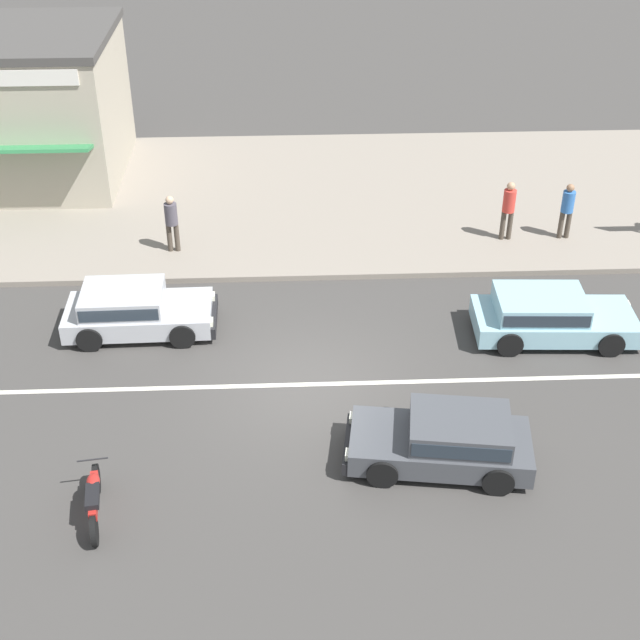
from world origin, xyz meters
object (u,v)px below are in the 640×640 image
pedestrian_by_shop (509,206)px  hatchback_silver_2 (133,309)px  hatchback_dark_grey_1 (447,439)px  pedestrian_mid_kerb (171,219)px  shopfront_corner_warung (25,105)px  hatchback_pale_blue_3 (549,315)px  pedestrian_near_clock (567,207)px  motorcycle_1 (94,497)px

pedestrian_by_shop → hatchback_silver_2: bearing=-157.8°
hatchback_dark_grey_1 → pedestrian_mid_kerb: pedestrian_mid_kerb is taller
pedestrian_by_shop → shopfront_corner_warung: shopfront_corner_warung is taller
hatchback_dark_grey_1 → pedestrian_by_shop: 9.52m
hatchback_pale_blue_3 → shopfront_corner_warung: bearing=145.0°
hatchback_silver_2 → shopfront_corner_warung: size_ratio=0.56×
pedestrian_by_shop → shopfront_corner_warung: size_ratio=0.27×
pedestrian_mid_kerb → shopfront_corner_warung: size_ratio=0.25×
pedestrian_by_shop → pedestrian_mid_kerb: bearing=-178.2°
hatchback_pale_blue_3 → hatchback_dark_grey_1: bearing=-125.9°
hatchback_dark_grey_1 → pedestrian_near_clock: (4.77, 8.98, 0.50)m
shopfront_corner_warung → pedestrian_near_clock: bearing=-18.2°
hatchback_dark_grey_1 → pedestrian_by_shop: bearing=70.7°
hatchback_pale_blue_3 → shopfront_corner_warung: size_ratio=0.61×
hatchback_pale_blue_3 → motorcycle_1: bearing=-150.6°
hatchback_silver_2 → pedestrian_near_clock: size_ratio=2.21×
hatchback_silver_2 → pedestrian_near_clock: pedestrian_near_clock is taller
hatchback_pale_blue_3 → shopfront_corner_warung: 17.28m
pedestrian_near_clock → motorcycle_1: bearing=-138.2°
motorcycle_1 → shopfront_corner_warung: (-4.44, 15.29, 1.99)m
hatchback_silver_2 → shopfront_corner_warung: (-4.35, 9.18, 1.82)m
hatchback_silver_2 → pedestrian_by_shop: pedestrian_by_shop is taller
shopfront_corner_warung → hatchback_dark_grey_1: bearing=-52.3°
hatchback_silver_2 → shopfront_corner_warung: 10.32m
hatchback_pale_blue_3 → pedestrian_mid_kerb: bearing=154.4°
hatchback_silver_2 → hatchback_pale_blue_3: same height
hatchback_dark_grey_1 → pedestrian_mid_kerb: (-6.04, 8.68, 0.50)m
hatchback_dark_grey_1 → motorcycle_1: (-6.53, -1.12, -0.16)m
hatchback_pale_blue_3 → pedestrian_near_clock: 4.99m
motorcycle_1 → hatchback_pale_blue_3: bearing=29.4°
shopfront_corner_warung → pedestrian_by_shop: bearing=-20.2°
shopfront_corner_warung → motorcycle_1: bearing=-73.8°
motorcycle_1 → pedestrian_mid_kerb: 9.83m
pedestrian_near_clock → pedestrian_by_shop: 1.64m
pedestrian_mid_kerb → hatchback_pale_blue_3: bearing=-25.6°
pedestrian_near_clock → pedestrian_mid_kerb: bearing=-178.4°
pedestrian_by_shop → hatchback_pale_blue_3: bearing=-90.3°
pedestrian_near_clock → shopfront_corner_warung: (-15.74, 5.19, 1.32)m
hatchback_silver_2 → pedestrian_mid_kerb: size_ratio=2.21×
shopfront_corner_warung → hatchback_silver_2: bearing=-64.7°
hatchback_silver_2 → hatchback_pale_blue_3: bearing=-4.0°
hatchback_pale_blue_3 → shopfront_corner_warung: shopfront_corner_warung is taller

